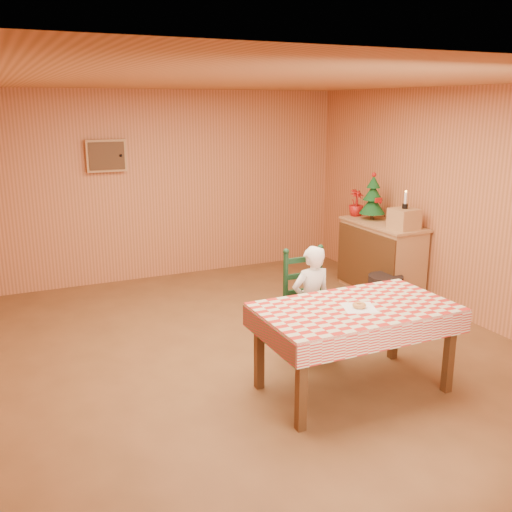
{
  "coord_description": "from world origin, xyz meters",
  "views": [
    {
      "loc": [
        -2.29,
        -4.74,
        2.41
      ],
      "look_at": [
        0.0,
        0.2,
        0.95
      ],
      "focal_mm": 40.0,
      "sensor_mm": 36.0,
      "label": 1
    }
  ],
  "objects_px": {
    "ladder_chair": "(308,307)",
    "christmas_tree": "(373,198)",
    "dining_table": "(355,315)",
    "seated_child": "(311,303)",
    "crate": "(404,219)",
    "storage_bin": "(385,292)",
    "shelf_unit": "(381,258)"
  },
  "relations": [
    {
      "from": "ladder_chair",
      "to": "christmas_tree",
      "type": "height_order",
      "value": "christmas_tree"
    },
    {
      "from": "dining_table",
      "to": "seated_child",
      "type": "bearing_deg",
      "value": 90.0
    },
    {
      "from": "seated_child",
      "to": "christmas_tree",
      "type": "relative_size",
      "value": 1.81
    },
    {
      "from": "ladder_chair",
      "to": "crate",
      "type": "xyz_separation_m",
      "value": [
        1.85,
        0.9,
        0.55
      ]
    },
    {
      "from": "crate",
      "to": "christmas_tree",
      "type": "height_order",
      "value": "christmas_tree"
    },
    {
      "from": "ladder_chair",
      "to": "seated_child",
      "type": "bearing_deg",
      "value": -90.0
    },
    {
      "from": "ladder_chair",
      "to": "storage_bin",
      "type": "distance_m",
      "value": 1.71
    },
    {
      "from": "shelf_unit",
      "to": "dining_table",
      "type": "bearing_deg",
      "value": -131.37
    },
    {
      "from": "seated_child",
      "to": "storage_bin",
      "type": "height_order",
      "value": "seated_child"
    },
    {
      "from": "seated_child",
      "to": "shelf_unit",
      "type": "xyz_separation_m",
      "value": [
        1.84,
        1.36,
        -0.1
      ]
    },
    {
      "from": "seated_child",
      "to": "christmas_tree",
      "type": "bearing_deg",
      "value": -138.96
    },
    {
      "from": "ladder_chair",
      "to": "shelf_unit",
      "type": "distance_m",
      "value": 2.26
    },
    {
      "from": "shelf_unit",
      "to": "storage_bin",
      "type": "height_order",
      "value": "shelf_unit"
    },
    {
      "from": "ladder_chair",
      "to": "shelf_unit",
      "type": "xyz_separation_m",
      "value": [
        1.84,
        1.3,
        -0.04
      ]
    },
    {
      "from": "dining_table",
      "to": "crate",
      "type": "distance_m",
      "value": 2.53
    },
    {
      "from": "dining_table",
      "to": "shelf_unit",
      "type": "height_order",
      "value": "shelf_unit"
    },
    {
      "from": "shelf_unit",
      "to": "seated_child",
      "type": "bearing_deg",
      "value": -143.54
    },
    {
      "from": "dining_table",
      "to": "seated_child",
      "type": "relative_size",
      "value": 1.47
    },
    {
      "from": "ladder_chair",
      "to": "storage_bin",
      "type": "height_order",
      "value": "ladder_chair"
    },
    {
      "from": "ladder_chair",
      "to": "shelf_unit",
      "type": "relative_size",
      "value": 0.87
    },
    {
      "from": "shelf_unit",
      "to": "crate",
      "type": "height_order",
      "value": "crate"
    },
    {
      "from": "dining_table",
      "to": "crate",
      "type": "relative_size",
      "value": 5.52
    },
    {
      "from": "christmas_tree",
      "to": "dining_table",
      "type": "bearing_deg",
      "value": -128.33
    },
    {
      "from": "ladder_chair",
      "to": "crate",
      "type": "distance_m",
      "value": 2.13
    },
    {
      "from": "crate",
      "to": "christmas_tree",
      "type": "bearing_deg",
      "value": 90.0
    },
    {
      "from": "ladder_chair",
      "to": "dining_table",
      "type": "bearing_deg",
      "value": -90.0
    },
    {
      "from": "ladder_chair",
      "to": "shelf_unit",
      "type": "bearing_deg",
      "value": 35.3
    },
    {
      "from": "seated_child",
      "to": "shelf_unit",
      "type": "relative_size",
      "value": 0.91
    },
    {
      "from": "seated_child",
      "to": "christmas_tree",
      "type": "xyz_separation_m",
      "value": [
        1.85,
        1.61,
        0.65
      ]
    },
    {
      "from": "dining_table",
      "to": "storage_bin",
      "type": "xyz_separation_m",
      "value": [
        1.51,
        1.53,
        -0.48
      ]
    },
    {
      "from": "storage_bin",
      "to": "christmas_tree",
      "type": "bearing_deg",
      "value": 66.86
    },
    {
      "from": "seated_child",
      "to": "crate",
      "type": "xyz_separation_m",
      "value": [
        1.85,
        0.96,
        0.49
      ]
    }
  ]
}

